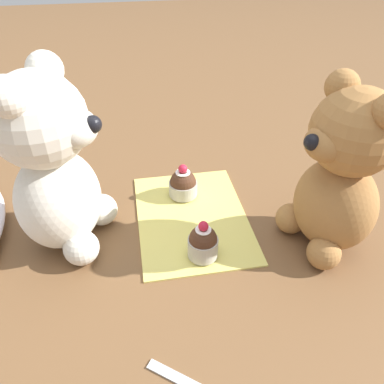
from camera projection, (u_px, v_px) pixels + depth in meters
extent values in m
plane|color=brown|center=(192.00, 218.00, 0.65)|extent=(4.00, 4.00, 0.00)
cube|color=#E0D166|center=(192.00, 216.00, 0.65)|extent=(0.26, 0.19, 0.01)
ellipsoid|color=silver|center=(59.00, 199.00, 0.57)|extent=(0.17, 0.16, 0.16)
sphere|color=silver|center=(38.00, 120.00, 0.49)|extent=(0.13, 0.13, 0.13)
ellipsoid|color=silver|center=(76.00, 128.00, 0.49)|extent=(0.08, 0.07, 0.05)
sphere|color=black|center=(93.00, 124.00, 0.48)|extent=(0.02, 0.02, 0.02)
sphere|color=silver|center=(8.00, 97.00, 0.42)|extent=(0.05, 0.05, 0.05)
sphere|color=silver|center=(45.00, 70.00, 0.49)|extent=(0.05, 0.05, 0.05)
sphere|color=silver|center=(81.00, 248.00, 0.56)|extent=(0.05, 0.05, 0.05)
sphere|color=silver|center=(102.00, 210.00, 0.63)|extent=(0.05, 0.05, 0.05)
ellipsoid|color=#A3703D|center=(334.00, 204.00, 0.57)|extent=(0.15, 0.14, 0.15)
sphere|color=#A3703D|center=(355.00, 132.00, 0.49)|extent=(0.12, 0.12, 0.12)
ellipsoid|color=#A3703D|center=(325.00, 144.00, 0.48)|extent=(0.07, 0.06, 0.05)
sphere|color=black|center=(312.00, 142.00, 0.47)|extent=(0.02, 0.02, 0.02)
sphere|color=#A3703D|center=(342.00, 86.00, 0.50)|extent=(0.05, 0.05, 0.05)
sphere|color=#A3703D|center=(291.00, 218.00, 0.61)|extent=(0.05, 0.05, 0.05)
sphere|color=#A3703D|center=(324.00, 253.00, 0.55)|extent=(0.05, 0.05, 0.05)
cylinder|color=#B2ADA3|center=(183.00, 188.00, 0.69)|extent=(0.05, 0.05, 0.03)
sphere|color=#472819|center=(183.00, 183.00, 0.68)|extent=(0.05, 0.05, 0.05)
cylinder|color=white|center=(183.00, 172.00, 0.67)|extent=(0.03, 0.03, 0.00)
sphere|color=red|center=(183.00, 169.00, 0.67)|extent=(0.02, 0.02, 0.02)
cylinder|color=#B2ADA3|center=(205.00, 247.00, 0.57)|extent=(0.05, 0.05, 0.03)
sphere|color=#472819|center=(205.00, 239.00, 0.56)|extent=(0.04, 0.04, 0.04)
cylinder|color=white|center=(206.00, 229.00, 0.55)|extent=(0.02, 0.02, 0.00)
sphere|color=red|center=(206.00, 226.00, 0.54)|extent=(0.02, 0.02, 0.02)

